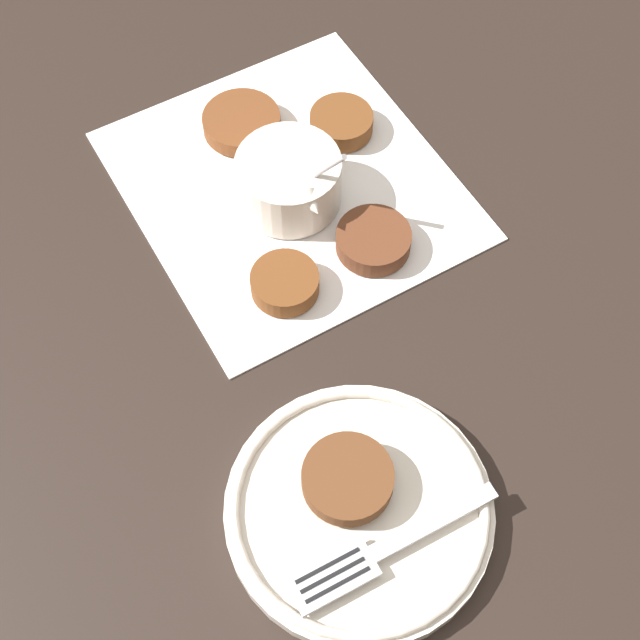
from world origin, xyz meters
TOP-DOWN VIEW (x-y plane):
  - ground_plane at (0.00, 0.00)m, footprint 4.00×4.00m
  - napkin at (-0.02, -0.02)m, footprint 0.30×0.28m
  - sauce_bowl at (0.00, -0.03)m, footprint 0.10×0.09m
  - fritter_0 at (-0.09, -0.03)m, footprint 0.07×0.07m
  - fritter_1 at (0.08, 0.01)m, footprint 0.06×0.06m
  - fritter_2 at (0.08, -0.07)m, footprint 0.06×0.06m
  - fritter_3 at (-0.05, 0.05)m, footprint 0.06×0.06m
  - serving_plate at (0.28, -0.11)m, footprint 0.19×0.19m
  - fritter_on_plate at (0.26, -0.11)m, footprint 0.07×0.07m
  - fork at (0.31, -0.12)m, footprint 0.03×0.16m

SIDE VIEW (x-z plane):
  - ground_plane at x=0.00m, z-range 0.00..0.00m
  - napkin at x=-0.02m, z-range 0.00..0.00m
  - serving_plate at x=0.28m, z-range 0.00..0.02m
  - fritter_0 at x=-0.09m, z-range 0.00..0.02m
  - fritter_1 at x=0.08m, z-range 0.00..0.02m
  - fritter_2 at x=0.08m, z-range 0.00..0.02m
  - fritter_3 at x=-0.05m, z-range 0.00..0.02m
  - fork at x=0.31m, z-range 0.02..0.03m
  - sauce_bowl at x=0.00m, z-range -0.02..0.07m
  - fritter_on_plate at x=0.26m, z-range 0.02..0.04m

